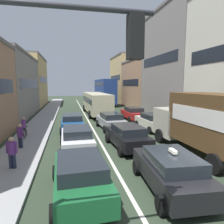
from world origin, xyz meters
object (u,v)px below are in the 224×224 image
Objects in this scene: hatchback_centre_lane_third at (111,121)px; pedestrian_near_kerb at (12,152)px; sedan_centre_lane_second at (127,136)px; taxi_centre_lane_front at (170,170)px; bus_mid_queue_primary at (96,102)px; removalist_box_truck at (204,122)px; sedan_left_lane_front at (80,175)px; sedan_right_lane_behind_truck at (153,121)px; wagon_right_lane_far at (133,113)px; pedestrian_mid_sidewalk at (20,135)px; wagon_left_lane_second at (77,138)px; bus_far_queue_secondary at (105,91)px; sedan_left_lane_third at (72,122)px; cyclist_on_sidewalk at (24,129)px; traffic_light_pole at (32,98)px.

hatchback_centre_lane_third is 2.66× the size of pedestrian_near_kerb.
sedan_centre_lane_second is at bearing -56.68° from pedestrian_near_kerb.
taxi_centre_lane_front is 11.12m from hatchback_centre_lane_third.
bus_mid_queue_primary is (0.03, 14.98, 0.96)m from sedan_centre_lane_second.
removalist_box_truck is 0.74× the size of bus_mid_queue_primary.
sedan_centre_lane_second is at bearing 5.09° from taxi_centre_lane_front.
sedan_left_lane_front is 2.63× the size of pedestrian_near_kerb.
sedan_right_lane_behind_truck is 5.31m from wagon_right_lane_far.
taxi_centre_lane_front reaches higher than hatchback_centre_lane_third.
pedestrian_mid_sidewalk is (-10.36, -3.57, 0.15)m from sedan_right_lane_behind_truck.
wagon_right_lane_far is 15.70m from pedestrian_near_kerb.
sedan_centre_lane_second is 1.01× the size of sedan_right_lane_behind_truck.
sedan_right_lane_behind_truck is at bearing -58.37° from wagon_left_lane_second.
bus_far_queue_secondary is at bearing -1.21° from removalist_box_truck.
sedan_right_lane_behind_truck is at bearing 179.71° from wagon_right_lane_far.
wagon_left_lane_second is (-3.33, 5.52, -0.00)m from taxi_centre_lane_front.
sedan_right_lane_behind_truck is at bearing 150.01° from pedestrian_mid_sidewalk.
hatchback_centre_lane_third is at bearing 138.52° from wagon_right_lane_far.
sedan_left_lane_third is 4.28m from cyclist_on_sidewalk.
removalist_box_truck is 11.05m from pedestrian_mid_sidewalk.
cyclist_on_sidewalk is (-10.57, -1.36, 0.05)m from sedan_right_lane_behind_truck.
hatchback_centre_lane_third and wagon_right_lane_far have the same top height.
sedan_centre_lane_second and wagon_right_lane_far have the same top height.
sedan_left_lane_front is at bearing 167.11° from bus_far_queue_secondary.
wagon_left_lane_second is at bearing -130.78° from cyclist_on_sidewalk.
sedan_left_lane_front and sedan_centre_lane_second have the same top height.
sedan_right_lane_behind_truck is 12.14m from pedestrian_near_kerb.
sedan_right_lane_behind_truck is at bearing -42.04° from pedestrian_near_kerb.
sedan_right_lane_behind_truck is (7.99, 12.94, -3.02)m from traffic_light_pole.
sedan_centre_lane_second is 0.42× the size of bus_mid_queue_primary.
traffic_light_pole is 1.27× the size of wagon_right_lane_far.
wagon_right_lane_far is at bearing -59.29° from sedan_left_lane_third.
wagon_left_lane_second and sedan_right_lane_behind_truck have the same top height.
cyclist_on_sidewalk reaches higher than taxi_centre_lane_front.
wagon_right_lane_far is at bearing 171.87° from pedestrian_mid_sidewalk.
wagon_right_lane_far is 6.30m from bus_mid_queue_primary.
cyclist_on_sidewalk is at bearing 61.19° from removalist_box_truck.
traffic_light_pole is at bearing 166.64° from bus_far_queue_secondary.
sedan_centre_lane_second is at bearing -35.05° from sedan_left_lane_front.
bus_far_queue_secondary is (3.49, 27.80, 2.03)m from sedan_centre_lane_second.
hatchback_centre_lane_third is 7.38m from cyclist_on_sidewalk.
taxi_centre_lane_front is 1.00× the size of sedan_centre_lane_second.
traffic_light_pole is 7.03m from pedestrian_near_kerb.
sedan_centre_lane_second is 10.56m from wagon_right_lane_far.
wagon_left_lane_second is at bearing 165.15° from bus_far_queue_secondary.
wagon_right_lane_far is at bearing -0.94° from sedan_right_lane_behind_truck.
wagon_left_lane_second is 0.99× the size of sedan_right_lane_behind_truck.
sedan_right_lane_behind_truck is (3.73, 4.60, 0.00)m from sedan_centre_lane_second.
sedan_centre_lane_second is 2.65× the size of pedestrian_near_kerb.
sedan_right_lane_behind_truck is (3.62, -1.13, 0.00)m from hatchback_centre_lane_third.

